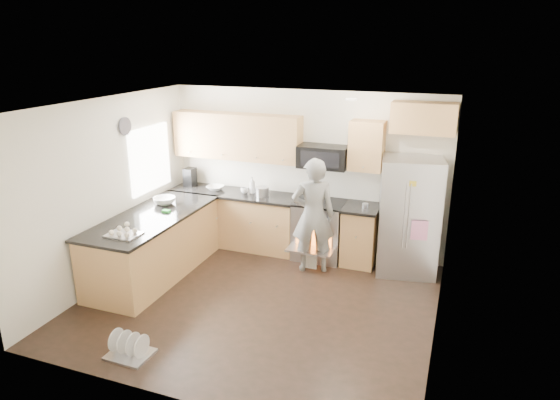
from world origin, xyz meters
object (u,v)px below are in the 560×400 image
at_px(refrigerator, 409,217).
at_px(person, 313,216).
at_px(stove_range, 320,217).
at_px(dish_rack, 130,349).

xyz_separation_m(refrigerator, person, (-1.32, -0.43, -0.00)).
bearing_deg(refrigerator, stove_range, 167.55).
bearing_deg(stove_range, person, -85.74).
xyz_separation_m(stove_range, person, (0.04, -0.49, 0.19)).
distance_m(stove_range, refrigerator, 1.37).
bearing_deg(dish_rack, refrigerator, 51.22).
relative_size(stove_range, dish_rack, 3.72).
height_order(stove_range, dish_rack, stove_range).
bearing_deg(dish_rack, stove_range, 69.50).
bearing_deg(stove_range, dish_rack, -110.50).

